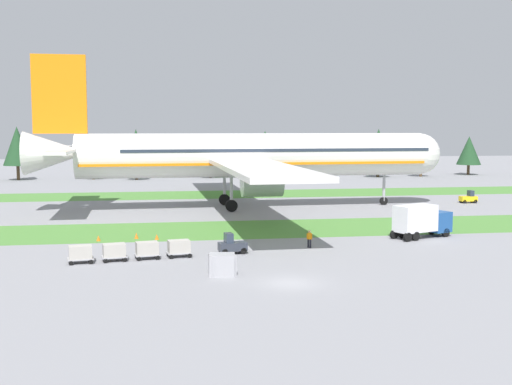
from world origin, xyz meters
name	(u,v)px	position (x,y,z in m)	size (l,w,h in m)	color
ground_plane	(291,283)	(0.00, 0.00, 0.00)	(400.00, 400.00, 0.00)	gray
grass_strip_near	(246,229)	(0.00, 26.07, 0.00)	(320.00, 13.43, 0.01)	#4C8438
grass_strip_far	(217,194)	(0.00, 64.93, 0.00)	(320.00, 13.43, 0.01)	#4C8438
airliner	(243,155)	(2.20, 45.45, 7.78)	(61.00, 74.94, 21.71)	silver
baggage_tug	(232,245)	(-3.17, 11.96, 0.81)	(2.78, 1.71, 1.97)	#2D333D
cargo_dolly_lead	(179,247)	(-8.13, 11.14, 0.92)	(2.41, 1.84, 1.55)	#A3A3A8
cargo_dolly_second	(147,249)	(-10.99, 10.67, 0.92)	(2.41, 1.84, 1.55)	#A3A3A8
cargo_dolly_third	(114,251)	(-13.85, 10.20, 0.92)	(2.41, 1.84, 1.55)	#A3A3A8
cargo_dolly_fourth	(80,253)	(-16.72, 9.73, 0.92)	(2.41, 1.84, 1.55)	#A3A3A8
catering_truck	(421,220)	(17.89, 17.59, 1.95)	(7.31, 4.79, 3.58)	#1E4C8E
pushback_tractor	(469,198)	(37.94, 46.49, 0.81)	(2.64, 1.38, 1.97)	yellow
ground_crew_marshaller	(309,238)	(4.71, 13.83, 0.95)	(0.50, 0.36, 1.74)	black
uld_container_0	(222,265)	(-4.89, 3.39, 0.85)	(2.00, 1.60, 1.70)	#A3A3A8
uld_container_1	(222,265)	(-4.92, 3.25, 0.88)	(2.00, 1.60, 1.76)	#A3A3A8
taxiway_marker_0	(157,237)	(-10.20, 20.64, 0.29)	(0.44, 0.44, 0.58)	orange
taxiway_marker_1	(136,236)	(-12.35, 21.50, 0.32)	(0.44, 0.44, 0.64)	orange
taxiway_marker_2	(226,236)	(-2.92, 20.25, 0.31)	(0.44, 0.44, 0.63)	orange
taxiway_marker_3	(98,238)	(-16.22, 20.69, 0.29)	(0.44, 0.44, 0.59)	orange
distant_tree_line	(213,149)	(2.16, 100.16, 6.91)	(164.47, 10.46, 11.99)	#4C3823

